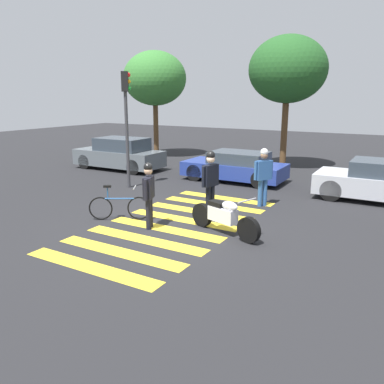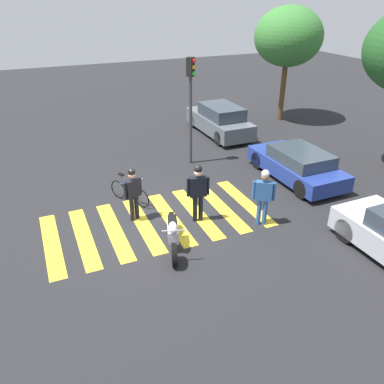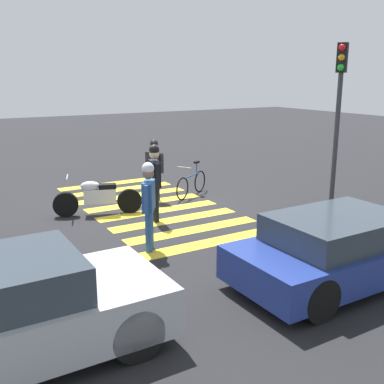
% 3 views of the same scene
% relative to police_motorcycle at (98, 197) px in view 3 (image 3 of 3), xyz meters
% --- Properties ---
extents(ground_plane, '(60.00, 60.00, 0.00)m').
position_rel_police_motorcycle_xyz_m(ground_plane, '(-1.47, 0.02, -0.46)').
color(ground_plane, '#232326').
extents(police_motorcycle, '(2.16, 0.93, 1.03)m').
position_rel_police_motorcycle_xyz_m(police_motorcycle, '(0.00, 0.00, 0.00)').
color(police_motorcycle, black).
rests_on(police_motorcycle, ground_plane).
extents(leaning_bicycle, '(1.51, 0.93, 0.99)m').
position_rel_police_motorcycle_xyz_m(leaning_bicycle, '(-3.00, -0.43, -0.08)').
color(leaning_bicycle, black).
rests_on(leaning_bicycle, ground_plane).
extents(officer_on_foot, '(0.36, 0.62, 1.74)m').
position_rel_police_motorcycle_xyz_m(officer_on_foot, '(-1.87, -0.57, 0.54)').
color(officer_on_foot, black).
rests_on(officer_on_foot, ground_plane).
extents(officer_by_motorcycle, '(0.31, 0.68, 1.89)m').
position_rel_police_motorcycle_xyz_m(officer_by_motorcycle, '(-1.02, 1.21, 0.65)').
color(officer_by_motorcycle, black).
rests_on(officer_by_motorcycle, ground_plane).
extents(pedestrian_bystander, '(0.44, 0.58, 1.83)m').
position_rel_police_motorcycle_xyz_m(pedestrian_bystander, '(-0.06, 2.92, 0.61)').
color(pedestrian_bystander, '#2D5999').
rests_on(pedestrian_bystander, ground_plane).
extents(crosswalk_stripes, '(3.37, 6.75, 0.01)m').
position_rel_police_motorcycle_xyz_m(crosswalk_stripes, '(-1.47, 0.02, -0.45)').
color(crosswalk_stripes, yellow).
rests_on(crosswalk_stripes, ground_plane).
extents(car_blue_hatchback, '(4.12, 1.81, 1.21)m').
position_rel_police_motorcycle_xyz_m(car_blue_hatchback, '(-2.31, 5.87, 0.14)').
color(car_blue_hatchback, black).
rests_on(car_blue_hatchback, ground_plane).
extents(car_silver_sedan, '(3.93, 1.82, 1.34)m').
position_rel_police_motorcycle_xyz_m(car_silver_sedan, '(3.05, 5.43, 0.19)').
color(car_silver_sedan, black).
rests_on(car_silver_sedan, ground_plane).
extents(traffic_light_pole, '(0.35, 0.33, 4.22)m').
position_rel_police_motorcycle_xyz_m(traffic_light_pole, '(-5.31, 2.81, 2.38)').
color(traffic_light_pole, '#38383D').
rests_on(traffic_light_pole, ground_plane).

